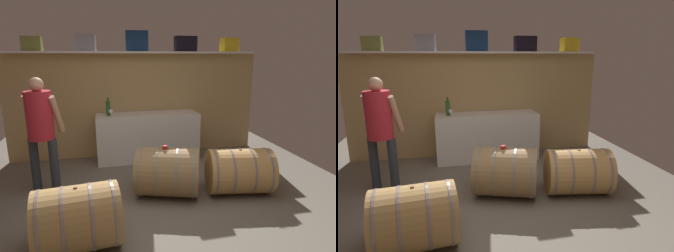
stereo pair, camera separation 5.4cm
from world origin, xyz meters
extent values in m
cube|color=#6A6458|center=(0.00, 0.65, -0.01)|extent=(5.85, 8.36, 0.02)
cube|color=tan|center=(0.00, 2.58, 0.95)|extent=(4.65, 0.10, 1.90)
cube|color=silver|center=(0.00, 2.43, 1.92)|extent=(4.28, 0.40, 0.03)
cube|color=olive|center=(-1.71, 2.43, 2.05)|extent=(0.31, 0.23, 0.23)
cube|color=gray|center=(-0.87, 2.43, 2.08)|extent=(0.35, 0.26, 0.28)
cube|color=navy|center=(-0.01, 2.43, 2.11)|extent=(0.39, 0.21, 0.35)
cube|color=black|center=(0.88, 2.43, 2.07)|extent=(0.39, 0.20, 0.27)
cube|color=yellow|center=(1.74, 2.43, 2.06)|extent=(0.31, 0.24, 0.25)
cube|color=white|center=(0.13, 2.24, 0.42)|extent=(1.82, 0.57, 0.85)
cylinder|color=#2B5A2A|center=(-0.56, 2.22, 0.97)|extent=(0.07, 0.07, 0.23)
sphere|color=#2B5A2A|center=(-0.56, 2.22, 1.09)|extent=(0.07, 0.07, 0.07)
cylinder|color=#2B5A2A|center=(-0.56, 2.22, 1.13)|extent=(0.03, 0.03, 0.06)
cylinder|color=white|center=(-0.52, 2.10, 0.85)|extent=(0.07, 0.07, 0.00)
cylinder|color=white|center=(-0.52, 2.10, 0.89)|extent=(0.01, 0.01, 0.06)
sphere|color=white|center=(-0.52, 2.10, 0.94)|extent=(0.07, 0.07, 0.07)
sphere|color=maroon|center=(-0.52, 2.10, 0.93)|extent=(0.04, 0.04, 0.04)
cylinder|color=#97754A|center=(0.16, 0.76, 0.34)|extent=(0.99, 0.88, 0.66)
cylinder|color=slate|center=(-0.16, 0.87, 0.34)|extent=(0.24, 0.65, 0.67)
cylinder|color=slate|center=(0.04, 0.80, 0.34)|extent=(0.24, 0.65, 0.67)
cylinder|color=slate|center=(0.29, 0.72, 0.34)|extent=(0.24, 0.65, 0.67)
cylinder|color=slate|center=(0.49, 0.66, 0.34)|extent=(0.24, 0.65, 0.67)
cylinder|color=brown|center=(0.16, 0.76, 0.67)|extent=(0.04, 0.04, 0.01)
cylinder|color=#9F7842|center=(-0.94, -0.13, 0.33)|extent=(0.86, 0.72, 0.64)
cylinder|color=slate|center=(-1.27, -0.17, 0.33)|extent=(0.10, 0.65, 0.65)
cylinder|color=slate|center=(-1.06, -0.15, 0.33)|extent=(0.10, 0.65, 0.65)
cylinder|color=slate|center=(-0.81, -0.12, 0.33)|extent=(0.10, 0.65, 0.65)
cylinder|color=slate|center=(-0.60, -0.10, 0.33)|extent=(0.10, 0.65, 0.65)
cylinder|color=brown|center=(-0.94, -0.13, 0.65)|extent=(0.04, 0.04, 0.01)
cylinder|color=tan|center=(1.14, 0.61, 0.31)|extent=(0.95, 0.75, 0.62)
cylinder|color=slate|center=(0.79, 0.67, 0.31)|extent=(0.13, 0.63, 0.63)
cylinder|color=slate|center=(1.01, 0.64, 0.31)|extent=(0.13, 0.63, 0.63)
cylinder|color=slate|center=(1.28, 0.59, 0.31)|extent=(0.13, 0.63, 0.63)
cylinder|color=slate|center=(1.50, 0.56, 0.31)|extent=(0.13, 0.63, 0.63)
cylinder|color=#834951|center=(1.14, 0.61, 0.63)|extent=(0.04, 0.04, 0.01)
cylinder|color=red|center=(0.13, 0.76, 0.69)|extent=(0.06, 0.06, 0.04)
cylinder|color=#2C323C|center=(-1.33, 1.17, 0.39)|extent=(0.12, 0.12, 0.78)
cylinder|color=#2C323C|center=(-1.60, 1.27, 0.39)|extent=(0.12, 0.12, 0.78)
cylinder|color=#B42331|center=(-1.47, 1.22, 1.10)|extent=(0.34, 0.34, 0.64)
sphere|color=tan|center=(-1.47, 1.22, 1.50)|extent=(0.19, 0.19, 0.19)
cylinder|color=tan|center=(-1.25, 1.24, 1.10)|extent=(0.17, 0.28, 0.53)
cylinder|color=tan|center=(-1.61, 1.38, 1.10)|extent=(0.17, 0.26, 0.54)
camera|label=1|loc=(-0.63, -2.73, 1.86)|focal=30.35mm
camera|label=2|loc=(-0.58, -2.74, 1.86)|focal=30.35mm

